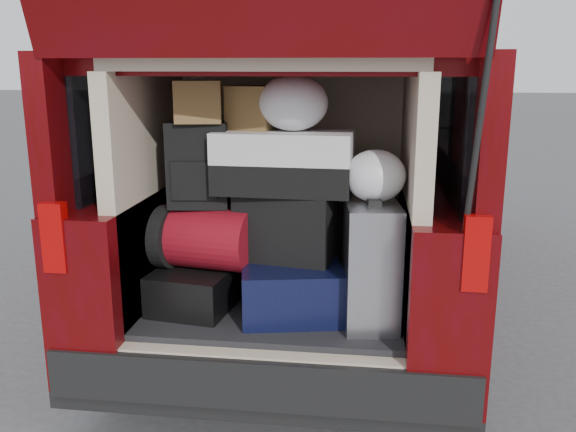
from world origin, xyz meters
The scene contains 14 objects.
ground centered at (0.00, 0.00, 0.00)m, with size 80.00×80.00×0.00m, color #3E3E41.
minivan centered at (0.00, 1.86, 0.91)m, with size 1.90×5.35×2.77m.
load_floor centered at (0.00, 0.28, 0.28)m, with size 1.24×1.05×0.55m, color black.
black_hardshell centered at (-0.39, 0.15, 0.65)m, with size 0.37×0.50×0.20m, color black.
navy_hardshell centered at (0.08, 0.16, 0.68)m, with size 0.47×0.58×0.25m, color black.
silver_roller centered at (0.47, 0.04, 0.84)m, with size 0.24×0.38×0.57m, color white.
red_duffel centered at (-0.34, 0.15, 0.90)m, with size 0.46×0.30×0.30m, color maroon.
black_soft_case centered at (0.05, 0.19, 0.97)m, with size 0.46×0.28×0.33m, color black.
backpack centered at (-0.37, 0.18, 1.26)m, with size 0.29×0.17×0.41m, color black.
twotone_duffel centered at (0.04, 0.19, 1.28)m, with size 0.65×0.33×0.29m, color silver.
grocery_sack_lower centered at (-0.35, 0.15, 1.56)m, with size 0.21×0.17×0.19m, color brown.
grocery_sack_upper centered at (-0.12, 0.24, 1.53)m, with size 0.21×0.17×0.21m, color brown.
plastic_bag_center centered at (0.08, 0.20, 1.55)m, with size 0.33×0.31×0.26m, color white.
plastic_bag_right centered at (0.47, 0.09, 1.24)m, with size 0.27×0.26×0.24m, color white.
Camera 1 is at (0.43, -2.65, 1.72)m, focal length 38.00 mm.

